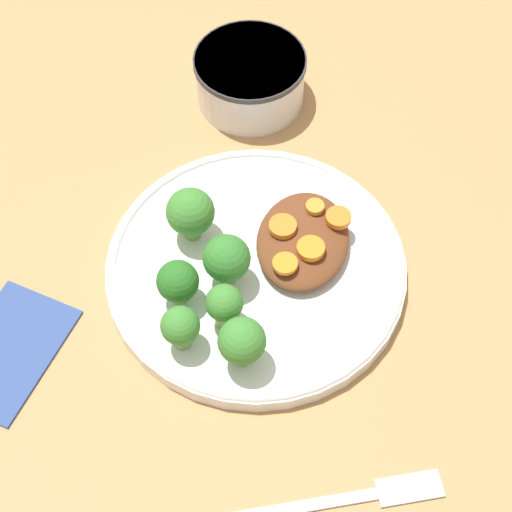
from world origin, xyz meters
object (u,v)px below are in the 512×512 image
object	(u,v)px
plate	(256,268)
dip_bowl	(250,76)
fork	(357,497)
napkin	(8,350)

from	to	relation	value
plate	dip_bowl	bearing A→B (deg)	12.78
plate	fork	distance (m)	0.24
dip_bowl	fork	distance (m)	0.47
fork	plate	bearing A→B (deg)	100.99
plate	dip_bowl	size ratio (longest dim) A/B	2.35
plate	napkin	distance (m)	0.24
dip_bowl	fork	xyz separation A→B (m)	(-0.43, -0.18, -0.03)
fork	napkin	distance (m)	0.34
plate	dip_bowl	xyz separation A→B (m)	(0.23, 0.05, 0.02)
fork	napkin	bearing A→B (deg)	146.67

